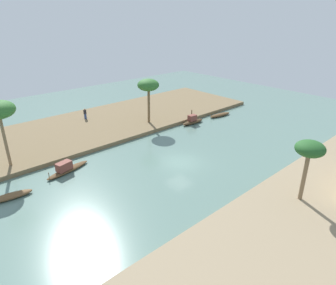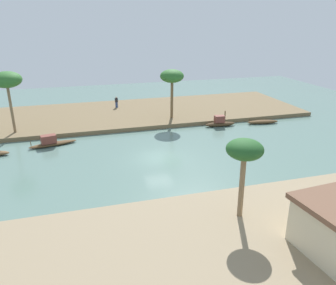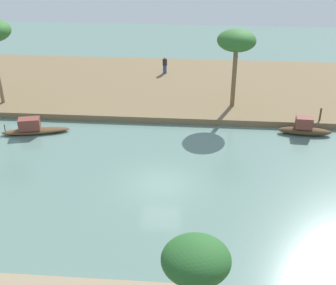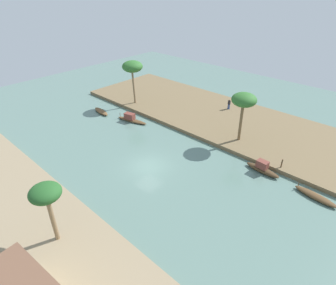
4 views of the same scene
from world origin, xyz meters
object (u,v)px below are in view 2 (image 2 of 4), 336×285
sampan_upstream_small (220,123)px  mooring_post (225,115)px  sampan_midstream (263,122)px  person_on_near_bank (116,103)px  palm_tree_right_tall (245,152)px  palm_tree_left_far (7,80)px  palm_tree_left_near (172,77)px  sampan_downstream_large (51,142)px

sampan_upstream_small → mooring_post: size_ratio=3.96×
sampan_midstream → mooring_post: size_ratio=4.24×
person_on_near_bank → palm_tree_right_tall: 30.92m
palm_tree_left_far → sampan_upstream_small: bearing=173.2°
person_on_near_bank → palm_tree_right_tall: (-3.65, 30.48, 3.74)m
person_on_near_bank → palm_tree_left_far: size_ratio=0.23×
sampan_upstream_small → person_on_near_bank: 15.65m
mooring_post → palm_tree_left_far: palm_tree_left_far is taller
sampan_upstream_small → palm_tree_right_tall: (7.46, 19.47, 4.44)m
palm_tree_left_near → mooring_post: bearing=161.6°
sampan_midstream → person_on_near_bank: 20.33m
palm_tree_right_tall → sampan_downstream_large: bearing=-56.0°
sampan_upstream_small → mooring_post: 2.10m
mooring_post → palm_tree_right_tall: palm_tree_right_tall is taller
sampan_downstream_large → palm_tree_right_tall: 22.26m
sampan_downstream_large → palm_tree_right_tall: palm_tree_right_tall is taller
sampan_upstream_small → palm_tree_left_near: palm_tree_left_near is taller
palm_tree_left_near → sampan_midstream: bearing=159.0°
sampan_upstream_small → palm_tree_left_near: 8.15m
sampan_midstream → palm_tree_right_tall: bearing=62.6°
sampan_midstream → palm_tree_right_tall: 23.57m
palm_tree_left_near → palm_tree_left_far: bearing=2.6°
mooring_post → palm_tree_right_tall: size_ratio=0.19×
person_on_near_bank → palm_tree_left_near: size_ratio=0.26×
sampan_downstream_large → palm_tree_left_near: size_ratio=0.81×
mooring_post → sampan_downstream_large: bearing=7.9°
palm_tree_right_tall → sampan_midstream: bearing=-124.6°
palm_tree_left_near → palm_tree_left_far: (18.56, 0.83, 0.60)m
sampan_downstream_large → palm_tree_right_tall: (-12.20, 18.07, 4.48)m
person_on_near_bank → sampan_midstream: bearing=123.7°
sampan_downstream_large → palm_tree_left_near: 16.31m
mooring_post → palm_tree_right_tall: (8.82, 20.99, 3.93)m
sampan_downstream_large → sampan_upstream_small: (-19.66, -1.40, 0.05)m
sampan_downstream_large → palm_tree_right_tall: size_ratio=0.95×
person_on_near_bank → palm_tree_left_near: palm_tree_left_near is taller
sampan_downstream_large → sampan_midstream: bearing=168.9°
palm_tree_left_near → palm_tree_left_far: palm_tree_left_far is taller
mooring_post → palm_tree_left_near: size_ratio=0.16×
sampan_midstream → sampan_upstream_small: (5.65, -0.45, 0.23)m
sampan_midstream → palm_tree_right_tall: size_ratio=0.79×
person_on_near_bank → palm_tree_right_tall: bearing=74.8°
sampan_midstream → palm_tree_left_near: palm_tree_left_near is taller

